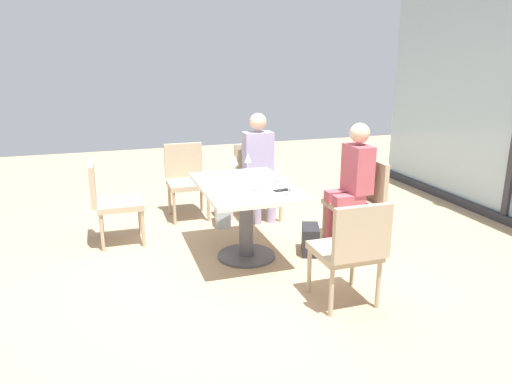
{
  "coord_description": "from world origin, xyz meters",
  "views": [
    {
      "loc": [
        4.11,
        -1.24,
        1.89
      ],
      "look_at": [
        0.0,
        0.1,
        0.65
      ],
      "focal_mm": 33.31,
      "sensor_mm": 36.0,
      "label": 1
    }
  ],
  "objects_px": {
    "wine_glass_1": "(248,158)",
    "cell_phone_on_table": "(282,190)",
    "wine_glass_2": "(257,177)",
    "chair_front_left": "(109,198)",
    "person_far_left": "(260,162)",
    "coffee_cup": "(241,188)",
    "dining_table_main": "(246,204)",
    "handbag_1": "(310,240)",
    "wine_glass_4": "(235,161)",
    "handbag_0": "(223,206)",
    "wine_glass_0": "(289,180)",
    "chair_far_left": "(257,176)",
    "person_near_window": "(352,179)",
    "wine_glass_3": "(279,169)",
    "chair_far_right": "(351,247)",
    "chair_near_window": "(360,197)",
    "handbag_2": "(223,213)",
    "chair_side_end": "(186,176)"
  },
  "relations": [
    {
      "from": "chair_side_end",
      "to": "handbag_1",
      "type": "relative_size",
      "value": 2.9
    },
    {
      "from": "person_far_left",
      "to": "person_near_window",
      "type": "xyz_separation_m",
      "value": [
        1.04,
        0.63,
        0.0
      ]
    },
    {
      "from": "chair_far_left",
      "to": "wine_glass_4",
      "type": "relative_size",
      "value": 4.7
    },
    {
      "from": "person_near_window",
      "to": "handbag_1",
      "type": "relative_size",
      "value": 4.2
    },
    {
      "from": "cell_phone_on_table",
      "to": "wine_glass_1",
      "type": "bearing_deg",
      "value": 177.43
    },
    {
      "from": "chair_front_left",
      "to": "wine_glass_2",
      "type": "xyz_separation_m",
      "value": [
        1.03,
        1.25,
        0.37
      ]
    },
    {
      "from": "wine_glass_4",
      "to": "handbag_2",
      "type": "bearing_deg",
      "value": -178.54
    },
    {
      "from": "chair_near_window",
      "to": "handbag_2",
      "type": "bearing_deg",
      "value": -128.69
    },
    {
      "from": "chair_front_left",
      "to": "person_far_left",
      "type": "xyz_separation_m",
      "value": [
        -0.27,
        1.71,
        0.2
      ]
    },
    {
      "from": "chair_front_left",
      "to": "coffee_cup",
      "type": "xyz_separation_m",
      "value": [
        1.03,
        1.11,
        0.28
      ]
    },
    {
      "from": "chair_far_right",
      "to": "handbag_0",
      "type": "distance_m",
      "value": 2.44
    },
    {
      "from": "wine_glass_0",
      "to": "wine_glass_2",
      "type": "bearing_deg",
      "value": -130.06
    },
    {
      "from": "wine_glass_2",
      "to": "chair_front_left",
      "type": "bearing_deg",
      "value": -129.34
    },
    {
      "from": "wine_glass_3",
      "to": "handbag_1",
      "type": "height_order",
      "value": "wine_glass_3"
    },
    {
      "from": "wine_glass_3",
      "to": "handbag_0",
      "type": "height_order",
      "value": "wine_glass_3"
    },
    {
      "from": "handbag_0",
      "to": "handbag_1",
      "type": "relative_size",
      "value": 1.0
    },
    {
      "from": "wine_glass_4",
      "to": "handbag_0",
      "type": "bearing_deg",
      "value": 175.71
    },
    {
      "from": "chair_side_end",
      "to": "person_far_left",
      "type": "xyz_separation_m",
      "value": [
        0.39,
        0.81,
        0.2
      ]
    },
    {
      "from": "chair_near_window",
      "to": "chair_side_end",
      "type": "height_order",
      "value": "same"
    },
    {
      "from": "wine_glass_1",
      "to": "cell_phone_on_table",
      "type": "distance_m",
      "value": 0.85
    },
    {
      "from": "chair_front_left",
      "to": "handbag_1",
      "type": "height_order",
      "value": "chair_front_left"
    },
    {
      "from": "chair_far_left",
      "to": "chair_side_end",
      "type": "distance_m",
      "value": 0.85
    },
    {
      "from": "chair_near_window",
      "to": "chair_far_right",
      "type": "height_order",
      "value": "same"
    },
    {
      "from": "cell_phone_on_table",
      "to": "wine_glass_4",
      "type": "bearing_deg",
      "value": -170.27
    },
    {
      "from": "wine_glass_4",
      "to": "dining_table_main",
      "type": "bearing_deg",
      "value": -2.81
    },
    {
      "from": "wine_glass_0",
      "to": "chair_far_right",
      "type": "bearing_deg",
      "value": 18.09
    },
    {
      "from": "chair_side_end",
      "to": "handbag_0",
      "type": "height_order",
      "value": "chair_side_end"
    },
    {
      "from": "dining_table_main",
      "to": "wine_glass_2",
      "type": "bearing_deg",
      "value": 5.81
    },
    {
      "from": "wine_glass_0",
      "to": "coffee_cup",
      "type": "xyz_separation_m",
      "value": [
        -0.19,
        -0.37,
        -0.09
      ]
    },
    {
      "from": "chair_far_left",
      "to": "cell_phone_on_table",
      "type": "bearing_deg",
      "value": -9.32
    },
    {
      "from": "wine_glass_1",
      "to": "handbag_1",
      "type": "bearing_deg",
      "value": 34.68
    },
    {
      "from": "chair_front_left",
      "to": "cell_phone_on_table",
      "type": "xyz_separation_m",
      "value": [
        1.07,
        1.47,
        0.24
      ]
    },
    {
      "from": "wine_glass_0",
      "to": "wine_glass_2",
      "type": "distance_m",
      "value": 0.3
    },
    {
      "from": "chair_far_right",
      "to": "chair_side_end",
      "type": "xyz_separation_m",
      "value": [
        -2.59,
        -0.81,
        0.0
      ]
    },
    {
      "from": "chair_side_end",
      "to": "wine_glass_1",
      "type": "bearing_deg",
      "value": 29.61
    },
    {
      "from": "person_near_window",
      "to": "wine_glass_1",
      "type": "xyz_separation_m",
      "value": [
        -0.54,
        -0.93,
        0.16
      ]
    },
    {
      "from": "chair_far_right",
      "to": "handbag_0",
      "type": "relative_size",
      "value": 2.9
    },
    {
      "from": "dining_table_main",
      "to": "coffee_cup",
      "type": "relative_size",
      "value": 14.06
    },
    {
      "from": "person_far_left",
      "to": "coffee_cup",
      "type": "xyz_separation_m",
      "value": [
        1.3,
        -0.6,
        0.08
      ]
    },
    {
      "from": "chair_near_window",
      "to": "handbag_2",
      "type": "xyz_separation_m",
      "value": [
        -0.97,
        -1.22,
        -0.36
      ]
    },
    {
      "from": "dining_table_main",
      "to": "wine_glass_0",
      "type": "relative_size",
      "value": 6.84
    },
    {
      "from": "chair_front_left",
      "to": "cell_phone_on_table",
      "type": "bearing_deg",
      "value": 54.1
    },
    {
      "from": "chair_far_right",
      "to": "wine_glass_2",
      "type": "bearing_deg",
      "value": -153.01
    },
    {
      "from": "chair_far_left",
      "to": "wine_glass_2",
      "type": "distance_m",
      "value": 1.52
    },
    {
      "from": "dining_table_main",
      "to": "wine_glass_2",
      "type": "xyz_separation_m",
      "value": [
        0.25,
        0.03,
        0.32
      ]
    },
    {
      "from": "wine_glass_1",
      "to": "handbag_0",
      "type": "relative_size",
      "value": 0.62
    },
    {
      "from": "chair_side_end",
      "to": "handbag_1",
      "type": "height_order",
      "value": "chair_side_end"
    },
    {
      "from": "wine_glass_0",
      "to": "handbag_0",
      "type": "bearing_deg",
      "value": -174.13
    },
    {
      "from": "chair_far_left",
      "to": "person_near_window",
      "type": "xyz_separation_m",
      "value": [
        1.15,
        0.63,
        0.2
      ]
    },
    {
      "from": "wine_glass_1",
      "to": "handbag_1",
      "type": "relative_size",
      "value": 0.62
    }
  ]
}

